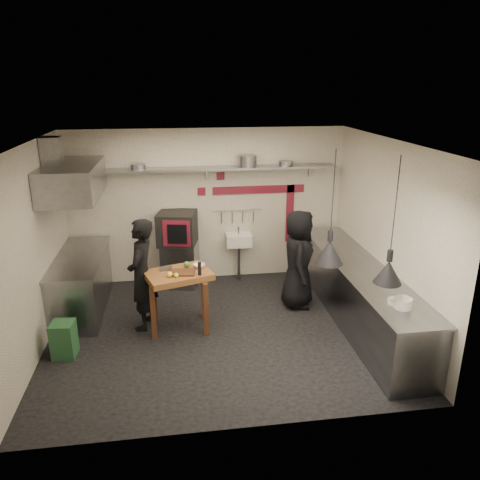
{
  "coord_description": "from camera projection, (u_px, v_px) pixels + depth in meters",
  "views": [
    {
      "loc": [
        -0.59,
        -6.2,
        3.57
      ],
      "look_at": [
        0.34,
        0.3,
        1.33
      ],
      "focal_mm": 35.0,
      "sensor_mm": 36.0,
      "label": 1
    }
  ],
  "objects": [
    {
      "name": "sink_tap",
      "position": [
        238.0,
        231.0,
        8.6
      ],
      "size": [
        0.03,
        0.03,
        0.14
      ],
      "primitive_type": "cylinder",
      "color": "slate",
      "rests_on": "hand_sink"
    },
    {
      "name": "pan_far_left",
      "position": [
        138.0,
        167.0,
        7.97
      ],
      "size": [
        0.31,
        0.31,
        0.09
      ],
      "primitive_type": "cylinder",
      "rotation": [
        0.0,
        0.0,
        -0.21
      ],
      "color": "slate",
      "rests_on": "back_shelf"
    },
    {
      "name": "counter_right",
      "position": [
        359.0,
        295.0,
        7.19
      ],
      "size": [
        0.7,
        3.8,
        0.9
      ],
      "primitive_type": "cube",
      "color": "slate",
      "rests_on": "floor"
    },
    {
      "name": "pan_right",
      "position": [
        286.0,
        163.0,
        8.32
      ],
      "size": [
        0.33,
        0.33,
        0.08
      ],
      "primitive_type": "cylinder",
      "rotation": [
        0.0,
        0.0,
        -0.4
      ],
      "color": "slate",
      "rests_on": "back_shelf"
    },
    {
      "name": "shelf_bracket_left",
      "position": [
        97.0,
        176.0,
        8.07
      ],
      "size": [
        0.04,
        0.06,
        0.24
      ],
      "primitive_type": "cube",
      "color": "slate",
      "rests_on": "wall_back"
    },
    {
      "name": "oven_glass",
      "position": [
        177.0,
        234.0,
        7.98
      ],
      "size": [
        0.33,
        0.09,
        0.34
      ],
      "primitive_type": "cube",
      "rotation": [
        0.0,
        0.0,
        -0.21
      ],
      "color": "black",
      "rests_on": "oven_door"
    },
    {
      "name": "extractor_hood",
      "position": [
        73.0,
        180.0,
        7.04
      ],
      "size": [
        0.78,
        1.6,
        0.5
      ],
      "primitive_type": "cube",
      "color": "slate",
      "rests_on": "ceiling"
    },
    {
      "name": "chef_left",
      "position": [
        142.0,
        275.0,
        6.92
      ],
      "size": [
        0.54,
        0.7,
        1.71
      ],
      "primitive_type": "imported",
      "rotation": [
        0.0,
        0.0,
        -1.8
      ],
      "color": "black",
      "rests_on": "floor"
    },
    {
      "name": "heat_lamp_near",
      "position": [
        332.0,
        208.0,
        5.82
      ],
      "size": [
        0.45,
        0.45,
        1.47
      ],
      "primitive_type": null,
      "rotation": [
        0.0,
        0.0,
        -0.25
      ],
      "color": "black",
      "rests_on": "ceiling"
    },
    {
      "name": "red_tile_b",
      "position": [
        202.0,
        191.0,
        8.43
      ],
      "size": [
        0.14,
        0.02,
        0.14
      ],
      "primitive_type": "cube",
      "color": "maroon",
      "rests_on": "wall_back"
    },
    {
      "name": "shelf_bracket_mid",
      "position": [
        207.0,
        173.0,
        8.33
      ],
      "size": [
        0.04,
        0.06,
        0.24
      ],
      "primitive_type": "cube",
      "color": "slate",
      "rests_on": "wall_back"
    },
    {
      "name": "oven_stand",
      "position": [
        180.0,
        264.0,
        8.54
      ],
      "size": [
        0.72,
        0.68,
        0.8
      ],
      "primitive_type": "cube",
      "rotation": [
        0.0,
        0.0,
        -0.21
      ],
      "color": "slate",
      "rests_on": "floor"
    },
    {
      "name": "red_tile_a",
      "position": [
        221.0,
        176.0,
        8.39
      ],
      "size": [
        0.14,
        0.02,
        0.14
      ],
      "primitive_type": "cube",
      "color": "maroon",
      "rests_on": "wall_back"
    },
    {
      "name": "hood_duct",
      "position": [
        52.0,
        154.0,
        6.88
      ],
      "size": [
        0.28,
        0.28,
        0.5
      ],
      "primitive_type": "cube",
      "color": "slate",
      "rests_on": "ceiling"
    },
    {
      "name": "counter_left_top",
      "position": [
        78.0,
        257.0,
        7.44
      ],
      "size": [
        0.76,
        2.0,
        0.03
      ],
      "primitive_type": "cube",
      "color": "slate",
      "rests_on": "counter_left"
    },
    {
      "name": "red_band_vert",
      "position": [
        290.0,
        214.0,
        8.81
      ],
      "size": [
        0.14,
        0.02,
        1.1
      ],
      "primitive_type": "cube",
      "color": "maroon",
      "rests_on": "wall_back"
    },
    {
      "name": "plate_stack",
      "position": [
        403.0,
        303.0,
        5.72
      ],
      "size": [
        0.22,
        0.22,
        0.13
      ],
      "primitive_type": "cylinder",
      "rotation": [
        0.0,
        0.0,
        0.05
      ],
      "color": "white",
      "rests_on": "counter_right_top"
    },
    {
      "name": "pan_mid_left",
      "position": [
        138.0,
        167.0,
        7.98
      ],
      "size": [
        0.29,
        0.29,
        0.07
      ],
      "primitive_type": "cylinder",
      "rotation": [
        0.0,
        0.0,
        0.25
      ],
      "color": "slate",
      "rests_on": "back_shelf"
    },
    {
      "name": "pepper_mill",
      "position": [
        200.0,
        269.0,
        6.7
      ],
      "size": [
        0.06,
        0.06,
        0.2
      ],
      "primitive_type": "cylinder",
      "rotation": [
        0.0,
        0.0,
        -0.22
      ],
      "color": "black",
      "rests_on": "prep_table"
    },
    {
      "name": "lemon_b",
      "position": [
        176.0,
        275.0,
        6.63
      ],
      "size": [
        0.07,
        0.07,
        0.07
      ],
      "primitive_type": "sphere",
      "rotation": [
        0.0,
        0.0,
        -0.09
      ],
      "color": "#FFF539",
      "rests_on": "prep_table"
    },
    {
      "name": "shelf_bracket_right",
      "position": [
        310.0,
        170.0,
        8.58
      ],
      "size": [
        0.04,
        0.06,
        0.24
      ],
      "primitive_type": "cube",
      "color": "slate",
      "rests_on": "wall_back"
    },
    {
      "name": "utensil_rail",
      "position": [
        237.0,
        210.0,
        8.62
      ],
      "size": [
        0.9,
        0.02,
        0.02
      ],
      "primitive_type": "cylinder",
      "rotation": [
        0.0,
        1.57,
        0.0
      ],
      "color": "slate",
      "rests_on": "wall_back"
    },
    {
      "name": "red_band_horiz",
      "position": [
        259.0,
        190.0,
        8.57
      ],
      "size": [
        1.7,
        0.02,
        0.14
      ],
      "primitive_type": "cube",
      "color": "maroon",
      "rests_on": "wall_back"
    },
    {
      "name": "chef_right",
      "position": [
        298.0,
        259.0,
        7.61
      ],
      "size": [
        0.69,
        0.9,
        1.64
      ],
      "primitive_type": "imported",
      "rotation": [
        0.0,
        0.0,
        1.34
      ],
      "color": "black",
      "rests_on": "floor"
    },
    {
      "name": "hand_sink",
      "position": [
        238.0,
        240.0,
        8.66
      ],
      "size": [
        0.46,
        0.34,
        0.22
      ],
      "primitive_type": "cube",
      "color": "white",
      "rests_on": "wall_back"
    },
    {
      "name": "cutting_board",
      "position": [
        182.0,
        272.0,
        6.79
      ],
      "size": [
        0.4,
        0.31,
        0.02
      ],
      "primitive_type": "cube",
      "rotation": [
        0.0,
        0.0,
        -0.13
      ],
      "color": "#502B19",
      "rests_on": "prep_table"
    },
    {
      "name": "stock_pot",
      "position": [
        247.0,
        161.0,
        8.21
      ],
      "size": [
        0.4,
        0.4,
        0.2
      ],
      "primitive_type": "cylinder",
      "rotation": [
        0.0,
        0.0,
        -0.25
      ],
      "color": "slate",
      "rests_on": "back_shelf"
    },
    {
      "name": "sink_drain",
      "position": [
        239.0,
        263.0,
        8.77
      ],
      "size": [
        0.06,
        0.06,
        0.66
      ],
      "primitive_type": "cylinder",
      "color": "slate",
      "rests_on": "floor"
    },
    {
      "name": "prep_table",
      "position": [
        179.0,
        301.0,
        6.98
      ],
      "size": [
        1.07,
        0.89,
        0.92
      ],
      "primitive_type": null,
      "rotation": [
        0.0,
        0.0,
        0.31
      ],
      "color": "brown",
      "rests_on": "floor"
    },
    {
      "name": "back_shelf",
      "position": [
        207.0,
        169.0,
        8.15
      ],
      "size": [
        4.6,
        0.34,
        0.04
      ],
      "primitive_type": "cube",
      "color": "slate",
      "rests_on": "wall_back"
    },
    {
      "name": "counter_right_top",
      "position": [
        361.0,
        267.0,
        7.04
      ],
      "size": [
        0.76,
        3.9,
        0.03
      ],
      "primitive_type": "cube",
      "color": "slate",
      "rests_on": "counter_right"
    },
    {
      "name": "heat_lamp_far",
      "position": [
        394.0,
        222.0,
        5.39
      ],
      "size": [
        0.43,
        0.43,
        1.54
      ],
      "primitive_type": null,
      "rotation": [
        0.0,
        0.0,
        -0.32
      ],
      "color": "black",
      "rests_on": "ceiling"
    },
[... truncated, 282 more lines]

